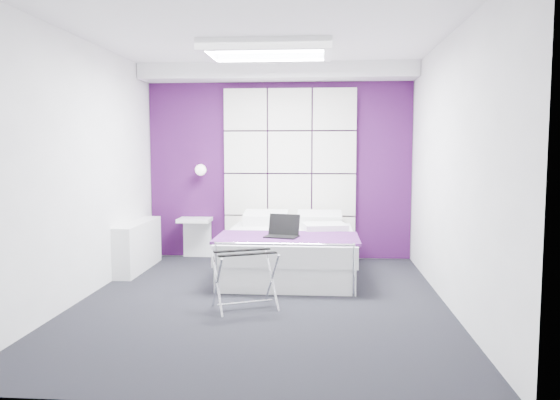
{
  "coord_description": "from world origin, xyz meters",
  "views": [
    {
      "loc": [
        0.59,
        -5.25,
        1.51
      ],
      "look_at": [
        0.16,
        0.35,
        0.98
      ],
      "focal_mm": 35.0,
      "sensor_mm": 36.0,
      "label": 1
    }
  ],
  "objects_px": {
    "laptop": "(282,231)",
    "nightstand": "(195,220)",
    "wall_lamp": "(201,170)",
    "luggage_rack": "(245,280)",
    "radiator": "(138,246)",
    "bed": "(290,251)"
  },
  "relations": [
    {
      "from": "bed",
      "to": "luggage_rack",
      "type": "height_order",
      "value": "bed"
    },
    {
      "from": "radiator",
      "to": "bed",
      "type": "xyz_separation_m",
      "value": [
        1.9,
        -0.11,
        -0.02
      ]
    },
    {
      "from": "laptop",
      "to": "wall_lamp",
      "type": "bearing_deg",
      "value": 145.0
    },
    {
      "from": "nightstand",
      "to": "luggage_rack",
      "type": "height_order",
      "value": "nightstand"
    },
    {
      "from": "wall_lamp",
      "to": "luggage_rack",
      "type": "distance_m",
      "value": 2.66
    },
    {
      "from": "luggage_rack",
      "to": "laptop",
      "type": "xyz_separation_m",
      "value": [
        0.28,
        0.96,
        0.32
      ]
    },
    {
      "from": "laptop",
      "to": "bed",
      "type": "bearing_deg",
      "value": 96.56
    },
    {
      "from": "radiator",
      "to": "laptop",
      "type": "distance_m",
      "value": 1.96
    },
    {
      "from": "radiator",
      "to": "bed",
      "type": "height_order",
      "value": "bed"
    },
    {
      "from": "nightstand",
      "to": "laptop",
      "type": "xyz_separation_m",
      "value": [
        1.29,
        -1.31,
        0.06
      ]
    },
    {
      "from": "radiator",
      "to": "luggage_rack",
      "type": "bearing_deg",
      "value": -44.74
    },
    {
      "from": "bed",
      "to": "laptop",
      "type": "height_order",
      "value": "laptop"
    },
    {
      "from": "radiator",
      "to": "luggage_rack",
      "type": "distance_m",
      "value": 2.2
    },
    {
      "from": "laptop",
      "to": "nightstand",
      "type": "bearing_deg",
      "value": 147.95
    },
    {
      "from": "laptop",
      "to": "radiator",
      "type": "bearing_deg",
      "value": 175.56
    },
    {
      "from": "bed",
      "to": "nightstand",
      "type": "height_order",
      "value": "bed"
    },
    {
      "from": "luggage_rack",
      "to": "radiator",
      "type": "bearing_deg",
      "value": 111.74
    },
    {
      "from": "bed",
      "to": "luggage_rack",
      "type": "xyz_separation_m",
      "value": [
        -0.34,
        -1.44,
        -0.01
      ]
    },
    {
      "from": "radiator",
      "to": "nightstand",
      "type": "bearing_deg",
      "value": 52.68
    },
    {
      "from": "radiator",
      "to": "nightstand",
      "type": "height_order",
      "value": "radiator"
    },
    {
      "from": "bed",
      "to": "luggage_rack",
      "type": "bearing_deg",
      "value": -103.16
    },
    {
      "from": "wall_lamp",
      "to": "luggage_rack",
      "type": "bearing_deg",
      "value": -68.22
    }
  ]
}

